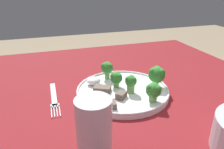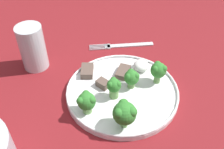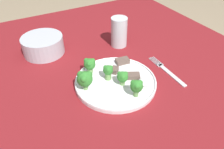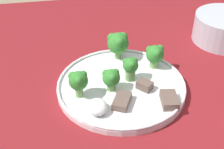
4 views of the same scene
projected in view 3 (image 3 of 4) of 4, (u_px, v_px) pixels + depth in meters
The scene contains 14 objects.
table at pixel (114, 83), 0.87m from camera, with size 1.10×1.19×0.73m.
dinner_plate at pixel (116, 82), 0.72m from camera, with size 0.27×0.27×0.02m.
fork at pixel (167, 71), 0.78m from camera, with size 0.02×0.19×0.00m.
cream_bowl at pixel (43, 45), 0.86m from camera, with size 0.16×0.16×0.07m.
drinking_glass at pixel (119, 34), 0.90m from camera, with size 0.07×0.07×0.12m.
broccoli_floret_near_rim_left at pixel (85, 79), 0.67m from camera, with size 0.05×0.05×0.06m.
broccoli_floret_center_left at pixel (108, 71), 0.71m from camera, with size 0.03×0.03×0.05m.
broccoli_floret_back_left at pixel (123, 77), 0.69m from camera, with size 0.04×0.04×0.05m.
broccoli_floret_front_left at pixel (90, 64), 0.74m from camera, with size 0.04×0.04×0.05m.
broccoli_floret_center_back at pixel (137, 86), 0.65m from camera, with size 0.04×0.04×0.06m.
meat_slice_front_slice at pixel (122, 61), 0.80m from camera, with size 0.05×0.04×0.02m.
meat_slice_middle_slice at pixel (115, 70), 0.76m from camera, with size 0.04×0.04×0.02m.
meat_slice_rear_slice at pixel (132, 76), 0.73m from camera, with size 0.06×0.05×0.01m.
sauce_dollop at pixel (145, 82), 0.70m from camera, with size 0.04×0.04×0.02m.
Camera 3 is at (-0.33, -0.58, 1.21)m, focal length 35.00 mm.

